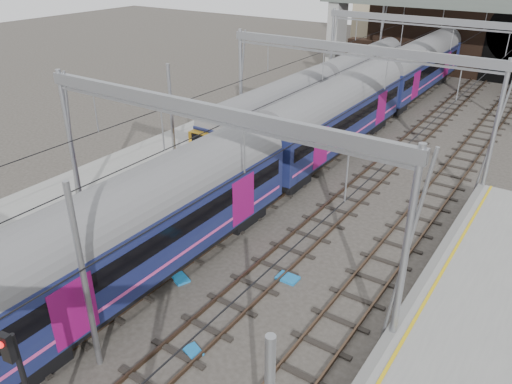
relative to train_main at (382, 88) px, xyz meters
The scene contains 10 objects.
tracks 18.07m from the train_main, 83.58° to the right, with size 14.40×80.00×0.22m.
overhead_line 12.12m from the train_main, 79.95° to the right, with size 16.80×80.00×8.00m.
retaining_wall 19.53m from the train_main, 79.94° to the left, with size 28.00×2.75×9.00m.
overbridge 14.16m from the train_main, 81.40° to the left, with size 28.00×3.00×9.25m.
train_main is the anchor object (origin of this frame).
train_second 4.70m from the train_main, 148.50° to the right, with size 2.60×30.07×4.54m.
signal_near_centre 34.21m from the train_main, 84.20° to the right, with size 0.35×0.46×4.61m.
equip_cover_a 25.76m from the train_main, 87.54° to the right, with size 0.84×0.59×0.10m, color #186EB5.
equip_cover_b 29.02m from the train_main, 81.33° to the right, with size 0.73×0.51×0.09m, color #186EB5.
equip_cover_c 23.64m from the train_main, 77.85° to the right, with size 0.93×0.66×0.11m, color #186EB5.
Camera 1 is at (11.66, -5.59, 13.08)m, focal length 35.00 mm.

